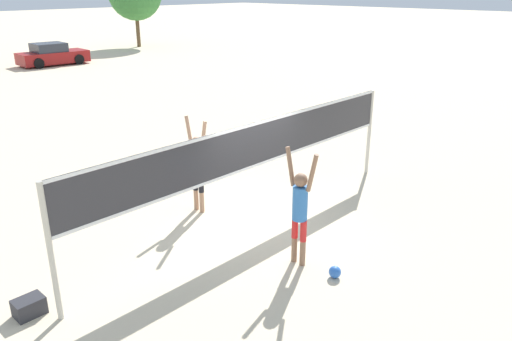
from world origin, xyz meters
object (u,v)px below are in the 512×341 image
object	(u,v)px
volleyball_net	(256,150)
player_blocker	(197,163)
player_spiker	(300,206)
volleyball	(335,272)
gear_bag	(29,307)
parked_car_near	(52,55)

from	to	relation	value
volleyball_net	player_blocker	size ratio (longest dim) A/B	4.08
player_spiker	volleyball	bearing A→B (deg)	-175.55
player_blocker	volleyball	size ratio (longest dim) A/B	9.93
player_spiker	volleyball	xyz separation A→B (m)	(0.06, -0.79, -1.07)
volleyball_net	volleyball	size ratio (longest dim) A/B	40.46
volleyball	volleyball_net	bearing A→B (deg)	77.84
gear_bag	volleyball_net	bearing A→B (deg)	-5.37
parked_car_near	player_spiker	bearing A→B (deg)	-103.78
parked_car_near	volleyball_net	bearing A→B (deg)	-103.61
volleyball	player_blocker	bearing A→B (deg)	87.55
player_spiker	player_blocker	world-z (taller)	player_spiker
player_spiker	player_blocker	distance (m)	3.13
volleyball	gear_bag	world-z (taller)	gear_bag
volleyball_net	player_spiker	size ratio (longest dim) A/B	4.03
gear_bag	volleyball	bearing A→B (deg)	-34.40
volleyball_net	gear_bag	bearing A→B (deg)	174.63
volleyball_net	volleyball	distance (m)	2.98
volleyball_net	parked_car_near	bearing A→B (deg)	73.28
player_spiker	gear_bag	bearing A→B (deg)	63.24
volleyball	parked_car_near	size ratio (longest dim) A/B	0.05
volleyball	gear_bag	distance (m)	5.11
volleyball_net	parked_car_near	distance (m)	26.61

